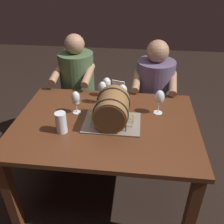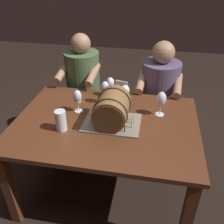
{
  "view_description": "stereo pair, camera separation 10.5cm",
  "coord_description": "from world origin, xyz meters",
  "px_view_note": "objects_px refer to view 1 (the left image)",
  "views": [
    {
      "loc": [
        0.22,
        -1.52,
        1.77
      ],
      "look_at": [
        0.05,
        -0.01,
        0.82
      ],
      "focal_mm": 39.75,
      "sensor_mm": 36.0,
      "label": 1
    },
    {
      "loc": [
        0.33,
        -1.5,
        1.77
      ],
      "look_at": [
        0.05,
        -0.01,
        0.82
      ],
      "focal_mm": 39.75,
      "sensor_mm": 36.0,
      "label": 2
    }
  ],
  "objects_px": {
    "menu_card": "(118,89)",
    "person_seated_left": "(78,95)",
    "wine_glass_empty": "(159,98)",
    "wine_glass_white": "(76,99)",
    "wine_glass_rose": "(122,91)",
    "person_seated_right": "(153,99)",
    "wine_glass_red": "(107,84)",
    "barrel_cake": "(112,110)",
    "beer_pint": "(61,123)",
    "wine_glass_amber": "(102,89)",
    "dining_table": "(105,132)"
  },
  "relations": [
    {
      "from": "wine_glass_amber",
      "to": "person_seated_right",
      "type": "bearing_deg",
      "value": 44.86
    },
    {
      "from": "barrel_cake",
      "to": "wine_glass_white",
      "type": "distance_m",
      "value": 0.32
    },
    {
      "from": "wine_glass_red",
      "to": "wine_glass_rose",
      "type": "distance_m",
      "value": 0.19
    },
    {
      "from": "menu_card",
      "to": "person_seated_right",
      "type": "bearing_deg",
      "value": 60.2
    },
    {
      "from": "menu_card",
      "to": "person_seated_left",
      "type": "bearing_deg",
      "value": 159.27
    },
    {
      "from": "wine_glass_white",
      "to": "person_seated_right",
      "type": "bearing_deg",
      "value": 44.34
    },
    {
      "from": "wine_glass_red",
      "to": "person_seated_left",
      "type": "height_order",
      "value": "person_seated_left"
    },
    {
      "from": "wine_glass_rose",
      "to": "person_seated_right",
      "type": "distance_m",
      "value": 0.6
    },
    {
      "from": "wine_glass_white",
      "to": "wine_glass_rose",
      "type": "height_order",
      "value": "wine_glass_white"
    },
    {
      "from": "barrel_cake",
      "to": "person_seated_right",
      "type": "relative_size",
      "value": 0.36
    },
    {
      "from": "wine_glass_white",
      "to": "wine_glass_rose",
      "type": "xyz_separation_m",
      "value": [
        0.35,
        0.18,
        -0.01
      ]
    },
    {
      "from": "barrel_cake",
      "to": "wine_glass_empty",
      "type": "xyz_separation_m",
      "value": [
        0.34,
        0.19,
        0.02
      ]
    },
    {
      "from": "wine_glass_red",
      "to": "menu_card",
      "type": "distance_m",
      "value": 0.11
    },
    {
      "from": "wine_glass_amber",
      "to": "person_seated_left",
      "type": "relative_size",
      "value": 0.17
    },
    {
      "from": "barrel_cake",
      "to": "beer_pint",
      "type": "relative_size",
      "value": 2.72
    },
    {
      "from": "dining_table",
      "to": "wine_glass_red",
      "type": "distance_m",
      "value": 0.46
    },
    {
      "from": "wine_glass_red",
      "to": "beer_pint",
      "type": "height_order",
      "value": "wine_glass_red"
    },
    {
      "from": "menu_card",
      "to": "person_seated_left",
      "type": "height_order",
      "value": "person_seated_left"
    },
    {
      "from": "wine_glass_red",
      "to": "wine_glass_rose",
      "type": "relative_size",
      "value": 1.0
    },
    {
      "from": "wine_glass_white",
      "to": "person_seated_right",
      "type": "relative_size",
      "value": 0.16
    },
    {
      "from": "beer_pint",
      "to": "wine_glass_empty",
      "type": "bearing_deg",
      "value": 25.59
    },
    {
      "from": "barrel_cake",
      "to": "wine_glass_white",
      "type": "relative_size",
      "value": 2.23
    },
    {
      "from": "wine_glass_red",
      "to": "person_seated_right",
      "type": "bearing_deg",
      "value": 36.08
    },
    {
      "from": "wine_glass_red",
      "to": "wine_glass_empty",
      "type": "relative_size",
      "value": 0.88
    },
    {
      "from": "beer_pint",
      "to": "wine_glass_white",
      "type": "bearing_deg",
      "value": 80.29
    },
    {
      "from": "wine_glass_rose",
      "to": "wine_glass_empty",
      "type": "relative_size",
      "value": 0.89
    },
    {
      "from": "wine_glass_white",
      "to": "beer_pint",
      "type": "relative_size",
      "value": 1.22
    },
    {
      "from": "wine_glass_empty",
      "to": "person_seated_left",
      "type": "relative_size",
      "value": 0.17
    },
    {
      "from": "wine_glass_amber",
      "to": "beer_pint",
      "type": "xyz_separation_m",
      "value": [
        -0.23,
        -0.43,
        -0.06
      ]
    },
    {
      "from": "menu_card",
      "to": "dining_table",
      "type": "bearing_deg",
      "value": -83.55
    },
    {
      "from": "wine_glass_amber",
      "to": "person_seated_right",
      "type": "relative_size",
      "value": 0.17
    },
    {
      "from": "menu_card",
      "to": "person_seated_left",
      "type": "relative_size",
      "value": 0.14
    },
    {
      "from": "dining_table",
      "to": "beer_pint",
      "type": "xyz_separation_m",
      "value": [
        -0.29,
        -0.15,
        0.17
      ]
    },
    {
      "from": "wine_glass_rose",
      "to": "wine_glass_empty",
      "type": "height_order",
      "value": "wine_glass_empty"
    },
    {
      "from": "beer_pint",
      "to": "person_seated_right",
      "type": "height_order",
      "value": "person_seated_right"
    },
    {
      "from": "person_seated_right",
      "to": "wine_glass_amber",
      "type": "bearing_deg",
      "value": -135.14
    },
    {
      "from": "barrel_cake",
      "to": "person_seated_left",
      "type": "xyz_separation_m",
      "value": [
        -0.44,
        0.74,
        -0.3
      ]
    },
    {
      "from": "barrel_cake",
      "to": "menu_card",
      "type": "bearing_deg",
      "value": 88.7
    },
    {
      "from": "wine_glass_empty",
      "to": "wine_glass_white",
      "type": "bearing_deg",
      "value": -173.94
    },
    {
      "from": "dining_table",
      "to": "barrel_cake",
      "type": "height_order",
      "value": "barrel_cake"
    },
    {
      "from": "wine_glass_white",
      "to": "wine_glass_amber",
      "type": "relative_size",
      "value": 0.95
    },
    {
      "from": "wine_glass_white",
      "to": "person_seated_right",
      "type": "height_order",
      "value": "person_seated_right"
    },
    {
      "from": "beer_pint",
      "to": "barrel_cake",
      "type": "bearing_deg",
      "value": 22.33
    },
    {
      "from": "wine_glass_empty",
      "to": "beer_pint",
      "type": "xyz_separation_m",
      "value": [
        -0.68,
        -0.33,
        -0.06
      ]
    },
    {
      "from": "barrel_cake",
      "to": "wine_glass_amber",
      "type": "relative_size",
      "value": 2.11
    },
    {
      "from": "person_seated_right",
      "to": "menu_card",
      "type": "bearing_deg",
      "value": -135.02
    },
    {
      "from": "dining_table",
      "to": "barrel_cake",
      "type": "bearing_deg",
      "value": -13.36
    },
    {
      "from": "beer_pint",
      "to": "menu_card",
      "type": "distance_m",
      "value": 0.65
    },
    {
      "from": "wine_glass_red",
      "to": "barrel_cake",
      "type": "bearing_deg",
      "value": -77.52
    },
    {
      "from": "barrel_cake",
      "to": "wine_glass_rose",
      "type": "relative_size",
      "value": 2.38
    }
  ]
}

